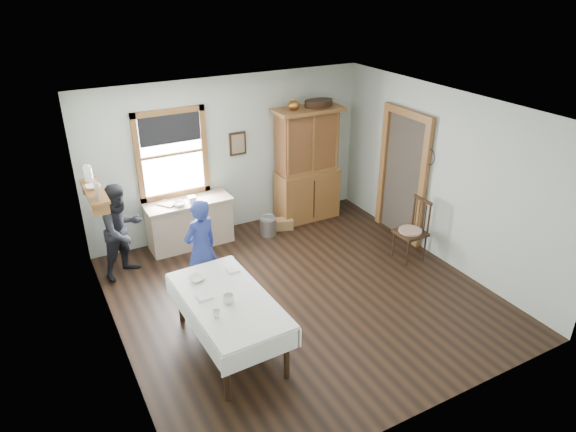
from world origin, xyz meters
The scene contains 20 objects.
room centered at (0.00, 0.00, 1.35)m, with size 5.01×5.01×2.70m.
window centered at (-1.00, 2.47, 1.63)m, with size 1.18×0.07×1.48m.
doorway centered at (2.46, 0.85, 1.16)m, with size 0.09×1.14×2.22m.
wall_shelf centered at (-2.37, 1.54, 1.57)m, with size 0.24×1.00×0.44m.
framed_picture centered at (0.15, 2.46, 1.55)m, with size 0.30×0.04×0.40m, color #321E11.
rug_beater centered at (2.45, 0.30, 1.72)m, with size 0.27×0.27×0.01m, color black.
work_counter centered at (-0.89, 2.19, 0.41)m, with size 1.42×0.54×0.81m, color tan.
china_hutch centered at (1.37, 2.18, 1.04)m, with size 1.22×0.58×2.08m, color brown.
dining_table centered at (-1.33, -0.55, 0.36)m, with size 0.96×1.82×0.73m, color white.
spindle_chair centered at (2.05, 0.08, 0.51)m, with size 0.47×0.47×1.02m, color #321E11.
pail centered at (0.41, 1.88, 0.15)m, with size 0.29×0.29×0.31m, color #9DA0A5.
wicker_basket centered at (0.77, 1.96, 0.09)m, with size 0.31×0.22×0.18m, color #9D7947.
woman_blue centered at (-1.21, 0.71, 0.68)m, with size 0.50×0.33×1.37m, color navy.
figure_dark centered at (-2.05, 1.79, 0.68)m, with size 0.66×0.52×1.36m, color black.
table_cup_a centered at (-1.35, -0.64, 0.78)m, with size 0.13×0.13×0.11m, color white.
table_cup_b centered at (-1.58, -0.83, 0.77)m, with size 0.09×0.09×0.09m, color white.
table_bowl centered at (-1.52, -0.01, 0.76)m, with size 0.22×0.22×0.06m, color white.
counter_book centered at (-1.32, 2.16, 0.82)m, with size 0.18×0.25×0.02m, color #7D6D53.
counter_bowl centered at (-1.07, 2.07, 0.84)m, with size 0.21×0.21×0.07m, color white.
shelf_bowl centered at (-2.37, 1.55, 1.60)m, with size 0.22×0.22×0.05m, color white.
Camera 1 is at (-3.11, -5.32, 4.27)m, focal length 32.00 mm.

